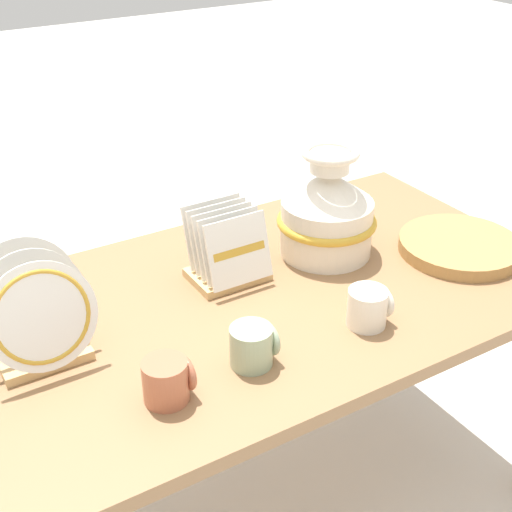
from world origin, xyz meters
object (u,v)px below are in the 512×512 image
at_px(mug_sage_glaze, 253,345).
at_px(mug_cream_glaze, 369,307).
at_px(dish_rack_square_plates, 227,253).
at_px(ceramic_vase, 327,210).
at_px(dish_rack_round_plates, 37,320).
at_px(mug_terracotta_glaze, 168,380).
at_px(wicker_charger_stack, 460,246).

distance_m(mug_sage_glaze, mug_cream_glaze, 0.30).
distance_m(dish_rack_square_plates, mug_sage_glaze, 0.36).
bearing_deg(ceramic_vase, mug_cream_glaze, -109.70).
xyz_separation_m(dish_rack_round_plates, mug_terracotta_glaze, (0.18, -0.26, -0.06)).
bearing_deg(wicker_charger_stack, dish_rack_square_plates, 160.81).
height_order(dish_rack_round_plates, mug_terracotta_glaze, dish_rack_round_plates).
bearing_deg(mug_terracotta_glaze, wicker_charger_stack, 8.01).
bearing_deg(mug_cream_glaze, ceramic_vase, 70.30).
distance_m(dish_rack_round_plates, mug_cream_glaze, 0.74).
height_order(wicker_charger_stack, mug_terracotta_glaze, mug_terracotta_glaze).
relative_size(dish_rack_square_plates, wicker_charger_stack, 0.58).
relative_size(ceramic_vase, wicker_charger_stack, 0.91).
height_order(dish_rack_square_plates, wicker_charger_stack, dish_rack_square_plates).
bearing_deg(dish_rack_round_plates, mug_terracotta_glaze, -55.31).
xyz_separation_m(wicker_charger_stack, mug_cream_glaze, (-0.43, -0.14, 0.03)).
height_order(ceramic_vase, mug_sage_glaze, ceramic_vase).
bearing_deg(ceramic_vase, wicker_charger_stack, -31.33).
distance_m(dish_rack_round_plates, wicker_charger_stack, 1.13).
distance_m(wicker_charger_stack, mug_sage_glaze, 0.75).
height_order(wicker_charger_stack, mug_cream_glaze, mug_cream_glaze).
bearing_deg(ceramic_vase, dish_rack_square_plates, 175.96).
xyz_separation_m(dish_rack_square_plates, mug_cream_glaze, (0.18, -0.35, -0.03)).
distance_m(dish_rack_round_plates, mug_sage_glaze, 0.46).
relative_size(wicker_charger_stack, mug_cream_glaze, 3.27).
xyz_separation_m(dish_rack_square_plates, mug_sage_glaze, (-0.13, -0.34, -0.03)).
relative_size(dish_rack_round_plates, wicker_charger_stack, 0.76).
bearing_deg(wicker_charger_stack, dish_rack_round_plates, 173.68).
distance_m(dish_rack_square_plates, mug_terracotta_glaze, 0.48).
bearing_deg(ceramic_vase, mug_sage_glaze, -143.24).
bearing_deg(dish_rack_square_plates, mug_cream_glaze, -62.90).
distance_m(dish_rack_square_plates, wicker_charger_stack, 0.65).
relative_size(dish_rack_square_plates, mug_terracotta_glaze, 1.88).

